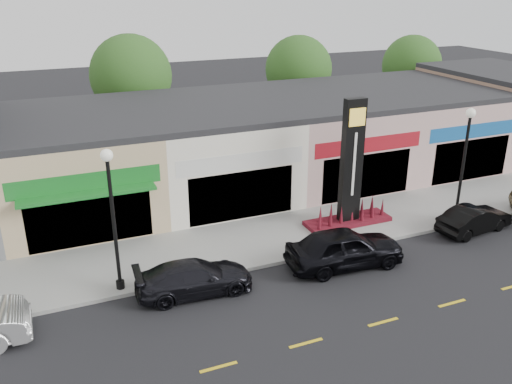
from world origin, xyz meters
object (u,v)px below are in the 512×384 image
pylon_sign (350,181)px  car_black_conv (474,219)px  lamp_west_near (112,207)px  car_dark_sedan (194,278)px  lamp_east_near (465,154)px  car_black_sedan (345,248)px

pylon_sign → car_black_conv: pylon_sign is taller
lamp_west_near → car_black_conv: lamp_west_near is taller
lamp_west_near → car_dark_sedan: bearing=-24.6°
car_black_conv → lamp_east_near: bearing=-4.3°
lamp_west_near → car_dark_sedan: 4.00m
lamp_east_near → pylon_sign: (-5.00, 1.70, -1.20)m
car_dark_sedan → lamp_west_near: bearing=68.8°
pylon_sign → car_black_conv: (5.06, -2.81, -1.65)m
lamp_west_near → pylon_sign: pylon_sign is taller
lamp_west_near → car_black_conv: size_ratio=1.44×
car_black_sedan → car_black_conv: size_ratio=1.27×
lamp_west_near → lamp_east_near: (16.00, 0.00, 0.00)m
car_dark_sedan → lamp_east_near: bearing=-81.6°
pylon_sign → car_black_conv: size_ratio=1.57×
lamp_west_near → pylon_sign: size_ratio=0.91×
pylon_sign → lamp_east_near: bearing=-18.7°
pylon_sign → car_black_conv: 6.02m
car_black_sedan → car_black_conv: bearing=-82.2°
lamp_east_near → car_dark_sedan: bearing=-175.0°
car_black_sedan → car_black_conv: 7.28m
lamp_west_near → car_black_sedan: (8.80, -1.58, -2.65)m
pylon_sign → lamp_west_near: bearing=-171.2°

